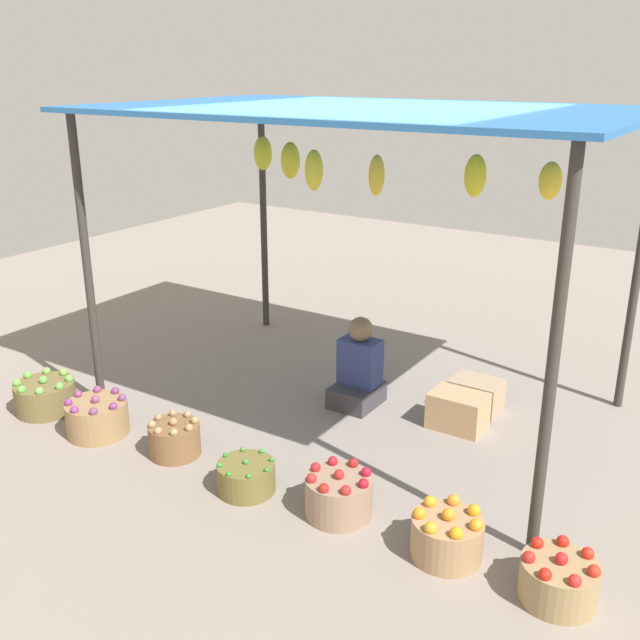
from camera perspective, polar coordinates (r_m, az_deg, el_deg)
The scene contains 12 objects.
ground_plane at distance 6.33m, azimuth 3.04°, elevation -6.57°, with size 14.00×14.00×0.00m, color gray.
market_stall_structure at distance 5.72m, azimuth 3.47°, elevation 14.69°, with size 4.07×2.67×2.47m.
vendor_person at distance 6.22m, azimuth 3.05°, elevation -4.04°, with size 0.36×0.44×0.78m.
basket_green_apples at distance 6.57m, azimuth -20.74°, elevation -5.60°, with size 0.50×0.50×0.31m.
basket_purple_onions at distance 6.05m, azimuth -17.06°, elevation -7.30°, with size 0.48×0.48×0.33m.
basket_potatoes at distance 5.61m, azimuth -11.34°, elevation -9.10°, with size 0.38×0.38×0.30m.
basket_green_chilies at distance 5.11m, azimuth -5.81°, elevation -12.14°, with size 0.40×0.40×0.24m.
basket_red_apples at distance 4.83m, azimuth 1.49°, elevation -13.56°, with size 0.44×0.44×0.33m.
basket_oranges at distance 4.55m, azimuth 9.94°, elevation -16.33°, with size 0.43×0.43×0.32m.
basket_red_tomatoes at distance 4.39m, azimuth 18.22°, elevation -18.78°, with size 0.42×0.42×0.30m.
wooden_crate_near_vendor at distance 6.31m, azimuth 12.13°, elevation -5.75°, with size 0.41×0.32×0.27m, color tan.
wooden_crate_stacked_rear at distance 5.97m, azimuth 10.76°, elevation -7.00°, with size 0.44×0.31×0.30m, color tan.
Camera 1 is at (2.81, -4.95, 2.78)m, focal length 40.81 mm.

